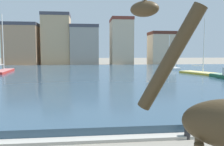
# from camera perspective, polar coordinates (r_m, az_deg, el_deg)

# --- Properties ---
(harbor_water) EXTENTS (88.56, 46.95, 0.43)m
(harbor_water) POSITION_cam_1_polar(r_m,az_deg,el_deg) (32.35, -5.09, -0.51)
(harbor_water) COLOR #334C60
(harbor_water) RESTS_ON ground
(quay_edge_coping) EXTENTS (88.56, 0.50, 0.12)m
(quay_edge_coping) POSITION_cam_1_polar(r_m,az_deg,el_deg) (9.10, -2.10, -16.01)
(quay_edge_coping) COLOR #ADA89E
(quay_edge_coping) RESTS_ON ground
(sailboat_white) EXTENTS (1.89, 6.60, 6.53)m
(sailboat_white) POSITION_cam_1_polar(r_m,az_deg,el_deg) (43.44, 13.85, 1.22)
(sailboat_white) COLOR white
(sailboat_white) RESTS_ON ground
(sailboat_yellow) EXTENTS (4.25, 7.09, 7.94)m
(sailboat_yellow) POSITION_cam_1_polar(r_m,az_deg,el_deg) (33.33, 21.70, -0.40)
(sailboat_yellow) COLOR gold
(sailboat_yellow) RESTS_ON ground
(sailboat_red) EXTENTS (2.41, 9.09, 8.98)m
(sailboat_red) POSITION_cam_1_polar(r_m,az_deg,el_deg) (38.15, -25.00, 0.20)
(sailboat_red) COLOR red
(sailboat_red) RESTS_ON ground
(mooring_bollard) EXTENTS (0.24, 0.24, 0.50)m
(mooring_bollard) POSITION_cam_1_polar(r_m,az_deg,el_deg) (9.67, 18.13, -13.78)
(mooring_bollard) COLOR #232326
(mooring_bollard) RESTS_ON ground
(townhouse_end_terrace) EXTENTS (8.27, 6.39, 10.69)m
(townhouse_end_terrace) POSITION_cam_1_polar(r_m,az_deg,el_deg) (62.79, -21.30, 6.55)
(townhouse_end_terrace) COLOR tan
(townhouse_end_terrace) RESTS_ON ground
(townhouse_wide_warehouse) EXTENTS (7.16, 6.31, 13.34)m
(townhouse_wide_warehouse) POSITION_cam_1_polar(r_m,az_deg,el_deg) (62.09, -13.53, 7.99)
(townhouse_wide_warehouse) COLOR tan
(townhouse_wide_warehouse) RESTS_ON ground
(townhouse_narrow_midrow) EXTENTS (7.27, 6.72, 10.39)m
(townhouse_narrow_midrow) POSITION_cam_1_polar(r_m,az_deg,el_deg) (61.00, -6.81, 6.76)
(townhouse_narrow_midrow) COLOR gray
(townhouse_narrow_midrow) RESTS_ON ground
(townhouse_corner_house) EXTENTS (5.57, 7.79, 12.34)m
(townhouse_corner_house) POSITION_cam_1_polar(r_m,az_deg,el_deg) (61.70, 2.27, 7.68)
(townhouse_corner_house) COLOR #C6B293
(townhouse_corner_house) RESTS_ON ground
(townhouse_tall_gabled) EXTENTS (6.26, 6.21, 8.77)m
(townhouse_tall_gabled) POSITION_cam_1_polar(r_m,az_deg,el_deg) (62.48, 12.06, 5.90)
(townhouse_tall_gabled) COLOR #C6B293
(townhouse_tall_gabled) RESTS_ON ground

